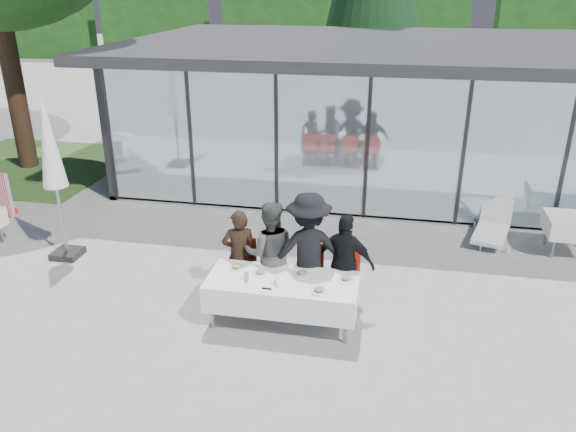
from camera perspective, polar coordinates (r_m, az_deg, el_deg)
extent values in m
plane|color=gray|center=(9.04, -0.80, -9.67)|extent=(90.00, 90.00, 0.00)
cube|color=gray|center=(16.19, 12.10, 5.07)|extent=(14.00, 8.00, 0.10)
cube|color=black|center=(19.63, 12.46, 12.80)|extent=(14.00, 0.20, 3.20)
cube|color=black|center=(17.07, -11.69, 11.40)|extent=(0.20, 8.00, 3.20)
cube|color=silver|center=(11.94, 12.72, 6.46)|extent=(13.60, 0.06, 3.10)
cube|color=#2D2D30|center=(15.14, 13.15, 16.47)|extent=(14.80, 8.80, 0.24)
cube|color=#262628|center=(13.54, -17.61, 7.87)|extent=(0.08, 0.10, 3.10)
cube|color=#262628|center=(12.74, -9.82, 7.70)|extent=(0.08, 0.10, 3.10)
cube|color=#262628|center=(12.20, -1.16, 7.36)|extent=(0.08, 0.10, 3.10)
cube|color=#262628|center=(11.95, 8.05, 6.81)|extent=(0.08, 0.10, 3.10)
cube|color=#262628|center=(12.02, 17.37, 6.07)|extent=(0.08, 0.10, 3.10)
cube|color=#262628|center=(12.39, 26.33, 5.21)|extent=(0.08, 0.10, 3.10)
cube|color=red|center=(14.78, 2.48, 5.49)|extent=(0.45, 0.45, 0.90)
cube|color=red|center=(15.12, 8.43, 5.66)|extent=(0.45, 0.45, 0.90)
cube|color=red|center=(14.76, 18.06, 4.33)|extent=(0.45, 0.45, 0.90)
cube|color=red|center=(15.79, 25.02, 4.47)|extent=(0.45, 0.45, 0.90)
cube|color=#153E13|center=(42.67, -23.64, 17.52)|extent=(6.50, 2.00, 4.40)
cube|color=#153E13|center=(38.82, -13.29, 18.39)|extent=(6.50, 2.00, 4.40)
cube|color=#153E13|center=(36.35, -1.03, 18.69)|extent=(6.50, 2.00, 4.40)
cube|color=#153E13|center=(35.55, 12.36, 18.10)|extent=(6.50, 2.00, 4.40)
cube|color=#153E13|center=(36.53, 25.52, 16.62)|extent=(6.50, 2.00, 4.40)
cube|color=white|center=(8.50, -0.56, -7.70)|extent=(2.26, 0.96, 0.42)
cylinder|color=gray|center=(8.54, -7.71, -9.21)|extent=(0.06, 0.06, 0.71)
cylinder|color=gray|center=(8.19, 5.93, -10.69)|extent=(0.06, 0.06, 0.71)
cylinder|color=gray|center=(9.11, -6.33, -6.94)|extent=(0.06, 0.06, 0.71)
cylinder|color=gray|center=(8.78, 6.38, -8.19)|extent=(0.06, 0.06, 0.71)
imported|color=black|center=(9.10, -4.93, -3.93)|extent=(0.71, 0.71, 1.55)
cube|color=red|center=(9.28, -4.80, -5.61)|extent=(0.44, 0.44, 0.05)
cube|color=red|center=(9.33, -4.52, -3.69)|extent=(0.44, 0.04, 0.55)
cylinder|color=red|center=(9.29, -6.13, -7.29)|extent=(0.04, 0.04, 0.43)
cylinder|color=red|center=(9.20, -3.97, -7.53)|extent=(0.04, 0.04, 0.43)
cylinder|color=red|center=(9.59, -5.51, -6.24)|extent=(0.04, 0.04, 0.43)
cylinder|color=red|center=(9.50, -3.41, -6.46)|extent=(0.04, 0.04, 0.43)
imported|color=#4F4F4F|center=(8.94, -1.86, -3.73)|extent=(0.99, 0.99, 1.72)
cube|color=red|center=(9.17, -1.77, -5.92)|extent=(0.44, 0.44, 0.05)
cube|color=red|center=(9.22, -1.52, -3.97)|extent=(0.44, 0.04, 0.55)
cylinder|color=red|center=(9.17, -3.11, -7.62)|extent=(0.04, 0.04, 0.43)
cylinder|color=red|center=(9.10, -0.89, -7.86)|extent=(0.04, 0.04, 0.43)
cylinder|color=red|center=(9.47, -2.58, -6.54)|extent=(0.04, 0.04, 0.43)
cylinder|color=red|center=(9.40, -0.43, -6.76)|extent=(0.04, 0.04, 0.43)
imported|color=black|center=(8.80, 2.08, -3.52)|extent=(1.52, 1.52, 1.91)
cube|color=red|center=(9.06, 2.07, -6.28)|extent=(0.44, 0.44, 0.05)
cube|color=red|center=(9.12, 2.30, -4.30)|extent=(0.44, 0.04, 0.55)
cylinder|color=red|center=(9.05, 0.73, -8.02)|extent=(0.04, 0.04, 0.43)
cylinder|color=red|center=(9.01, 3.01, -8.24)|extent=(0.04, 0.04, 0.43)
cylinder|color=red|center=(9.36, 1.13, -6.91)|extent=(0.04, 0.04, 0.43)
cylinder|color=red|center=(9.31, 3.33, -7.11)|extent=(0.04, 0.04, 0.43)
imported|color=black|center=(8.80, 5.85, -4.72)|extent=(1.13, 1.13, 1.60)
cube|color=red|center=(9.00, 5.78, -6.60)|extent=(0.44, 0.44, 0.05)
cube|color=red|center=(9.06, 5.97, -4.61)|extent=(0.44, 0.04, 0.55)
cylinder|color=red|center=(8.98, 4.45, -8.37)|extent=(0.04, 0.04, 0.43)
cylinder|color=red|center=(8.96, 6.76, -8.56)|extent=(0.04, 0.04, 0.43)
cylinder|color=red|center=(9.29, 4.73, -7.23)|extent=(0.04, 0.04, 0.43)
cylinder|color=red|center=(9.27, 6.95, -7.42)|extent=(0.04, 0.04, 0.43)
cylinder|color=white|center=(8.73, -5.27, -5.29)|extent=(0.27, 0.27, 0.01)
ellipsoid|color=tan|center=(8.71, -5.28, -5.09)|extent=(0.15, 0.15, 0.05)
cylinder|color=white|center=(8.54, -2.80, -5.88)|extent=(0.27, 0.27, 0.01)
ellipsoid|color=#4B712A|center=(8.53, -2.80, -5.68)|extent=(0.15, 0.15, 0.05)
cylinder|color=white|center=(8.53, 1.47, -5.92)|extent=(0.27, 0.27, 0.01)
ellipsoid|color=tan|center=(8.51, 1.48, -5.72)|extent=(0.15, 0.15, 0.05)
cylinder|color=white|center=(8.41, 5.92, -6.47)|extent=(0.27, 0.27, 0.01)
ellipsoid|color=#4B712A|center=(8.40, 5.93, -6.27)|extent=(0.15, 0.15, 0.05)
cylinder|color=white|center=(8.09, 3.20, -7.65)|extent=(0.27, 0.27, 0.01)
ellipsoid|color=#4B712A|center=(8.08, 3.20, -7.44)|extent=(0.15, 0.15, 0.05)
cylinder|color=#89AD48|center=(8.35, -4.24, -6.16)|extent=(0.06, 0.06, 0.14)
cylinder|color=silver|center=(8.22, -1.20, -6.76)|extent=(0.07, 0.07, 0.10)
cube|color=black|center=(8.15, -2.17, -7.38)|extent=(0.14, 0.03, 0.01)
cylinder|color=gray|center=(12.49, -27.23, -0.93)|extent=(0.05, 0.05, 0.72)
cube|color=white|center=(11.91, 26.69, -0.87)|extent=(0.86, 0.86, 0.36)
cylinder|color=gray|center=(11.64, 25.45, -2.25)|extent=(0.05, 0.05, 0.72)
cylinder|color=gray|center=(12.17, 24.85, -1.07)|extent=(0.05, 0.05, 0.72)
cube|color=red|center=(13.02, 25.63, 0.72)|extent=(0.58, 0.58, 0.05)
cube|color=red|center=(12.79, 26.34, 1.43)|extent=(0.42, 0.21, 0.55)
cylinder|color=red|center=(12.90, 24.86, -0.48)|extent=(0.04, 0.04, 0.43)
cylinder|color=red|center=(12.99, 26.39, -0.59)|extent=(0.04, 0.04, 0.43)
cylinder|color=red|center=(13.22, 24.54, 0.13)|extent=(0.04, 0.04, 0.43)
cylinder|color=red|center=(13.31, 26.03, 0.01)|extent=(0.04, 0.04, 0.43)
cube|color=black|center=(11.49, -21.48, -3.55)|extent=(0.50, 0.50, 0.12)
cylinder|color=gray|center=(11.01, -22.44, 2.49)|extent=(0.06, 0.06, 2.70)
cone|color=white|center=(10.77, -23.12, 6.77)|extent=(0.44, 0.44, 1.58)
cube|color=red|center=(13.98, -26.76, 0.18)|extent=(0.30, 0.45, 0.10)
cube|color=silver|center=(11.99, 19.93, -1.56)|extent=(0.93, 1.41, 0.08)
cube|color=silver|center=(12.40, 20.46, 0.52)|extent=(0.65, 0.41, 0.54)
cylinder|color=silver|center=(11.50, 18.98, -3.09)|extent=(0.04, 0.04, 0.14)
cylinder|color=silver|center=(11.59, 21.42, -3.25)|extent=(0.04, 0.04, 0.14)
cylinder|color=silver|center=(12.50, 18.42, -0.92)|extent=(0.04, 0.04, 0.14)
cylinder|color=silver|center=(12.58, 20.67, -1.08)|extent=(0.04, 0.04, 0.14)
cylinder|color=#382316|center=(17.02, -26.00, 11.64)|extent=(0.50, 0.50, 4.40)
cylinder|color=#382316|center=(20.84, 8.09, 11.98)|extent=(0.44, 0.44, 2.00)
cube|color=#385926|center=(17.50, -24.77, 4.65)|extent=(5.00, 5.00, 0.02)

